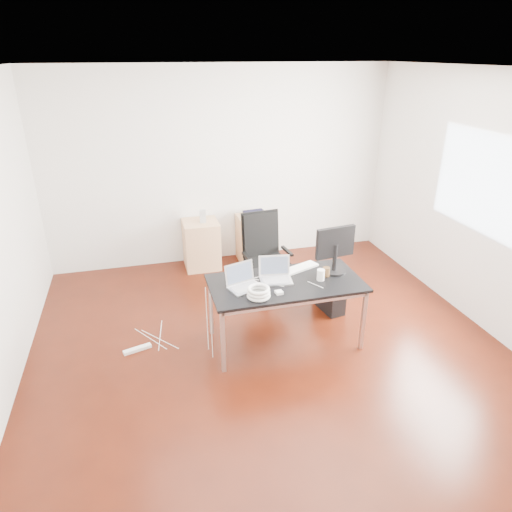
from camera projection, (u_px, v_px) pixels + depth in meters
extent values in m
plane|color=#330E05|center=(269.00, 348.00, 4.94)|extent=(5.00, 5.00, 0.00)
plane|color=silver|center=(273.00, 69.00, 3.79)|extent=(5.00, 5.00, 0.00)
plane|color=silver|center=(221.00, 168.00, 6.57)|extent=(5.00, 0.00, 5.00)
plane|color=silver|center=(422.00, 405.00, 2.16)|extent=(5.00, 0.00, 5.00)
plane|color=silver|center=(491.00, 206.00, 4.95)|extent=(0.00, 5.00, 5.00)
plane|color=white|center=(481.00, 183.00, 5.04)|extent=(0.00, 1.50, 1.50)
cube|color=black|center=(286.00, 283.00, 4.77)|extent=(1.60, 0.80, 0.03)
cube|color=silver|center=(223.00, 342.00, 4.44)|extent=(0.04, 0.04, 0.70)
cube|color=silver|center=(211.00, 306.00, 5.05)|extent=(0.04, 0.04, 0.70)
cube|color=silver|center=(363.00, 320.00, 4.79)|extent=(0.04, 0.04, 0.70)
cube|color=silver|center=(336.00, 290.00, 5.41)|extent=(0.04, 0.04, 0.70)
cylinder|color=black|center=(267.00, 281.00, 5.85)|extent=(0.06, 0.06, 0.47)
cube|color=black|center=(267.00, 263.00, 5.74)|extent=(0.53, 0.51, 0.06)
cube|color=black|center=(261.00, 234.00, 5.80)|extent=(0.47, 0.15, 0.55)
cube|color=tan|center=(201.00, 244.00, 6.67)|extent=(0.50, 0.50, 0.70)
cube|color=tan|center=(255.00, 239.00, 6.86)|extent=(0.50, 0.50, 0.70)
cube|color=black|center=(329.00, 293.00, 5.60)|extent=(0.27, 0.48, 0.44)
cylinder|color=black|center=(247.00, 252.00, 6.94)|extent=(0.31, 0.31, 0.28)
cube|color=white|center=(137.00, 349.00, 4.88)|extent=(0.30, 0.14, 0.04)
cube|color=silver|center=(246.00, 288.00, 4.63)|extent=(0.39, 0.32, 0.01)
cube|color=silver|center=(240.00, 273.00, 4.67)|extent=(0.33, 0.15, 0.22)
cube|color=#475166|center=(240.00, 274.00, 4.66)|extent=(0.29, 0.13, 0.18)
cube|color=silver|center=(276.00, 281.00, 4.78)|extent=(0.36, 0.28, 0.01)
cube|color=silver|center=(275.00, 266.00, 4.83)|extent=(0.33, 0.09, 0.22)
cube|color=#475166|center=(275.00, 266.00, 4.83)|extent=(0.29, 0.08, 0.18)
cylinder|color=black|center=(334.00, 271.00, 4.99)|extent=(0.26, 0.26, 0.02)
cylinder|color=black|center=(335.00, 257.00, 4.92)|extent=(0.05, 0.05, 0.30)
cube|color=black|center=(335.00, 242.00, 4.86)|extent=(0.45, 0.11, 0.34)
cube|color=#475166|center=(334.00, 241.00, 4.89)|extent=(0.39, 0.06, 0.29)
cube|color=white|center=(300.00, 268.00, 5.04)|extent=(0.46, 0.29, 0.02)
cylinder|color=white|center=(321.00, 275.00, 4.78)|extent=(0.09, 0.09, 0.12)
cylinder|color=#4F351B|center=(326.00, 272.00, 4.87)|extent=(0.08, 0.08, 0.10)
torus|color=white|center=(259.00, 296.00, 4.46)|extent=(0.24, 0.24, 0.04)
torus|color=white|center=(259.00, 292.00, 4.45)|extent=(0.23, 0.23, 0.04)
torus|color=white|center=(259.00, 289.00, 4.43)|extent=(0.22, 0.22, 0.04)
cube|color=white|center=(279.00, 292.00, 4.53)|extent=(0.08, 0.08, 0.03)
cube|color=#9E9E9E|center=(203.00, 216.00, 6.48)|extent=(0.10, 0.09, 0.18)
cube|color=black|center=(255.00, 215.00, 6.68)|extent=(0.32, 0.27, 0.09)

